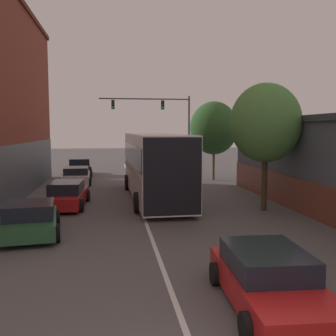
{
  "coord_description": "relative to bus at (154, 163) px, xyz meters",
  "views": [
    {
      "loc": [
        -1.4,
        -4.85,
        3.97
      ],
      "look_at": [
        1.57,
        15.88,
        1.92
      ],
      "focal_mm": 42.0,
      "sensor_mm": 36.0,
      "label": 1
    }
  ],
  "objects": [
    {
      "name": "bus",
      "position": [
        0.0,
        0.0,
        0.0
      ],
      "size": [
        3.15,
        11.87,
        3.72
      ],
      "rotation": [
        0.0,
        0.0,
        1.6
      ],
      "color": "silver",
      "rests_on": "ground_plane"
    },
    {
      "name": "parked_car_left_distant",
      "position": [
        -5.47,
        -7.23,
        -1.46
      ],
      "size": [
        2.55,
        4.09,
        1.29
      ],
      "rotation": [
        0.0,
        0.0,
        1.7
      ],
      "color": "#285633",
      "rests_on": "ground_plane"
    },
    {
      "name": "parked_car_left_far",
      "position": [
        -5.0,
        7.05,
        -1.48
      ],
      "size": [
        2.26,
        4.37,
        1.25
      ],
      "rotation": [
        0.0,
        0.0,
        1.61
      ],
      "color": "silver",
      "rests_on": "ground_plane"
    },
    {
      "name": "parked_car_left_mid",
      "position": [
        -5.21,
        12.6,
        -1.38
      ],
      "size": [
        2.31,
        4.43,
        1.49
      ],
      "rotation": [
        0.0,
        0.0,
        1.64
      ],
      "color": "black",
      "rests_on": "ground_plane"
    },
    {
      "name": "street_tree_far",
      "position": [
        5.51,
        7.71,
        2.01
      ],
      "size": [
        3.75,
        3.38,
        6.16
      ],
      "color": "brown",
      "rests_on": "ground_plane"
    },
    {
      "name": "parked_car_left_near",
      "position": [
        -4.7,
        -1.72,
        -1.45
      ],
      "size": [
        2.11,
        4.74,
        1.33
      ],
      "rotation": [
        0.0,
        0.0,
        1.52
      ],
      "color": "red",
      "rests_on": "ground_plane"
    },
    {
      "name": "hatchback_foreground",
      "position": [
        1.07,
        -14.11,
        -1.48
      ],
      "size": [
        2.24,
        4.51,
        1.26
      ],
      "rotation": [
        0.0,
        0.0,
        1.53
      ],
      "color": "red",
      "rests_on": "ground_plane"
    },
    {
      "name": "lane_center_line",
      "position": [
        -1.0,
        -0.22,
        -2.08
      ],
      "size": [
        0.14,
        46.36,
        0.01
      ],
      "color": "silver",
      "rests_on": "ground_plane"
    },
    {
      "name": "street_tree_near",
      "position": [
        4.99,
        -4.01,
        2.21
      ],
      "size": [
        3.48,
        3.13,
        6.22
      ],
      "color": "#3D2D1E",
      "rests_on": "ground_plane"
    },
    {
      "name": "traffic_signal_gantry",
      "position": [
        2.25,
        12.95,
        2.96
      ],
      "size": [
        8.1,
        0.36,
        6.99
      ],
      "color": "#514C47",
      "rests_on": "ground_plane"
    }
  ]
}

